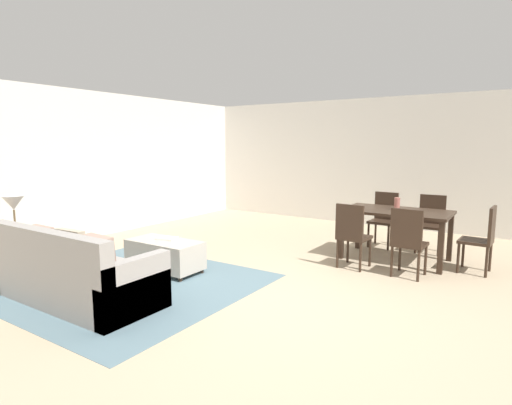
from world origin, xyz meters
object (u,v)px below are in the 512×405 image
object	(u,v)px
couch	(74,275)
dining_chair_far_left	(384,216)
side_table	(17,245)
dining_chair_near_right	(408,239)
dining_chair_far_right	(431,220)
table_lamp	(13,205)
vase_centerpiece	(397,204)
dining_chair_near_left	(352,232)
dining_chair_head_east	(483,236)
ottoman_table	(165,254)
book_on_ottoman	(167,238)
dining_table	(396,217)

from	to	relation	value
couch	dining_chair_far_left	distance (m)	4.92
side_table	dining_chair_near_right	distance (m)	5.06
side_table	dining_chair_far_right	size ratio (longest dim) A/B	0.61
side_table	table_lamp	size ratio (longest dim) A/B	1.07
side_table	dining_chair_near_right	size ratio (longest dim) A/B	0.61
dining_chair_far_right	vase_centerpiece	size ratio (longest dim) A/B	4.89
dining_chair_near_left	dining_chair_far_right	world-z (taller)	same
dining_chair_near_left	dining_chair_near_right	world-z (taller)	same
dining_chair_near_left	dining_chair_head_east	bearing A→B (deg)	25.88
ottoman_table	dining_chair_far_right	size ratio (longest dim) A/B	1.15
dining_chair_far_right	ottoman_table	bearing A→B (deg)	-131.87
couch	book_on_ottoman	xyz separation A→B (m)	(0.03, 1.40, 0.15)
dining_chair_far_left	book_on_ottoman	size ratio (longest dim) A/B	3.54
dining_chair_far_left	vase_centerpiece	xyz separation A→B (m)	(0.41, -0.78, 0.33)
table_lamp	dining_chair_near_right	distance (m)	5.08
table_lamp	dining_chair_near_right	xyz separation A→B (m)	(4.19, 2.83, -0.45)
table_lamp	dining_table	distance (m)	5.26
vase_centerpiece	dining_chair_far_right	bearing A→B (deg)	67.69
ottoman_table	dining_chair_near_left	size ratio (longest dim) A/B	1.15
dining_table	dining_chair_far_right	size ratio (longest dim) A/B	1.66
book_on_ottoman	dining_chair_head_east	bearing A→B (deg)	31.34
table_lamp	dining_chair_head_east	size ratio (longest dim) A/B	0.57
dining_table	dining_chair_head_east	size ratio (longest dim) A/B	1.66
dining_table	book_on_ottoman	distance (m)	3.37
dining_chair_near_left	vase_centerpiece	xyz separation A→B (m)	(0.39, 0.79, 0.33)
couch	dining_chair_near_right	distance (m)	4.08
ottoman_table	dining_table	bearing A→B (deg)	43.25
table_lamp	dining_chair_near_right	world-z (taller)	table_lamp
couch	side_table	xyz separation A→B (m)	(-1.31, 0.06, 0.15)
dining_table	dining_chair_near_right	size ratio (longest dim) A/B	1.66
couch	dining_chair_far_right	size ratio (longest dim) A/B	2.19
book_on_ottoman	ottoman_table	bearing A→B (deg)	-78.75
dining_table	dining_chair_far_left	world-z (taller)	dining_chair_far_left
dining_table	dining_chair_far_right	world-z (taller)	dining_chair_far_right
book_on_ottoman	dining_table	bearing A→B (deg)	42.31
dining_chair_far_right	vase_centerpiece	bearing A→B (deg)	-112.31
dining_chair_far_left	dining_chair_head_east	size ratio (longest dim) A/B	1.00
side_table	dining_chair_near_left	bearing A→B (deg)	39.28
dining_chair_near_left	dining_chair_far_left	bearing A→B (deg)	90.57
side_table	dining_chair_far_left	distance (m)	5.56
dining_chair_far_right	dining_chair_head_east	distance (m)	1.19
couch	dining_chair_far_right	bearing A→B (deg)	57.47
ottoman_table	dining_chair_near_left	bearing A→B (deg)	36.32
dining_chair_far_left	vase_centerpiece	world-z (taller)	vase_centerpiece
vase_centerpiece	couch	bearing A→B (deg)	-124.56
dining_chair_far_left	vase_centerpiece	distance (m)	0.94
couch	ottoman_table	distance (m)	1.34
ottoman_table	side_table	xyz separation A→B (m)	(-1.35, -1.28, 0.20)
dining_table	dining_chair_near_left	world-z (taller)	dining_chair_near_left
table_lamp	book_on_ottoman	size ratio (longest dim) A/B	2.02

